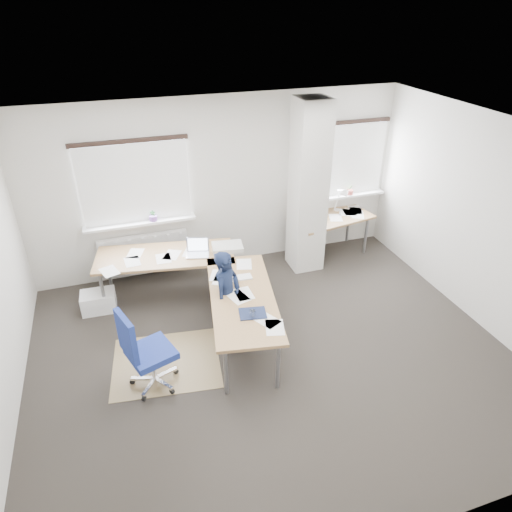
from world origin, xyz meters
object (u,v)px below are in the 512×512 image
object	(u,v)px
desk_main	(204,275)
desk_side	(331,219)
task_chair	(149,366)
person	(227,296)

from	to	relation	value
desk_main	desk_side	distance (m)	2.71
desk_side	task_chair	xyz separation A→B (m)	(-3.40, -2.22, -0.38)
desk_main	desk_side	xyz separation A→B (m)	(2.47, 1.10, -0.01)
desk_main	desk_side	world-z (taller)	desk_side
person	desk_side	bearing A→B (deg)	-10.22
task_chair	person	distance (m)	1.30
desk_main	task_chair	size ratio (longest dim) A/B	2.69
desk_main	task_chair	bearing A→B (deg)	-119.49
task_chair	person	size ratio (longest dim) A/B	0.86
desk_main	task_chair	distance (m)	1.50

